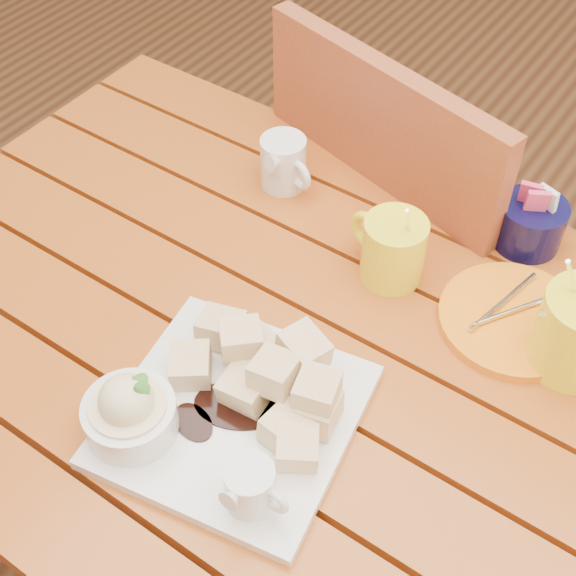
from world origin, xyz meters
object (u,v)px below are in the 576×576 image
Objects in this scene: table at (289,392)px; dessert_plate at (218,406)px; chair_far at (411,244)px; coffee_mug_left at (392,248)px; orange_saucer at (514,320)px.

table is 3.87× the size of dessert_plate.
dessert_plate is (0.00, -0.14, 0.14)m from table.
dessert_plate is 0.33× the size of chair_far.
chair_far is (-0.09, 0.28, -0.27)m from coffee_mug_left.
table is 0.24m from coffee_mug_left.
dessert_plate is 0.40m from orange_saucer.
chair_far reaches higher than table.
orange_saucer is 0.20× the size of chair_far.
dessert_plate reaches higher than table.
table is 0.47m from chair_far.
dessert_plate is 2.19× the size of coffee_mug_left.
dessert_plate is 1.61× the size of orange_saucer.
chair_far reaches higher than dessert_plate.
dessert_plate is at bearing -123.31° from orange_saucer.
coffee_mug_left is 0.40m from chair_far.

